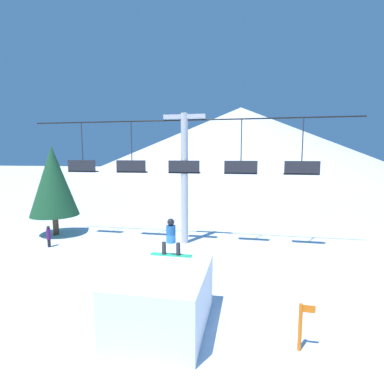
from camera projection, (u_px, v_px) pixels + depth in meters
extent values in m
plane|color=white|center=(144.00, 318.00, 9.57)|extent=(220.00, 220.00, 0.00)
cone|color=silver|center=(240.00, 140.00, 88.61)|extent=(89.42, 89.42, 18.82)
cube|color=white|center=(162.00, 299.00, 9.02)|extent=(2.63, 3.29, 1.76)
cube|color=silver|center=(175.00, 254.00, 10.47)|extent=(2.63, 0.10, 0.06)
cube|color=#1E9E6B|center=(171.00, 255.00, 10.28)|extent=(1.45, 0.26, 0.03)
cylinder|color=black|center=(164.00, 248.00, 10.30)|extent=(0.14, 0.14, 0.43)
cylinder|color=black|center=(178.00, 249.00, 10.21)|extent=(0.14, 0.14, 0.43)
cylinder|color=#1E5693|center=(171.00, 234.00, 10.19)|extent=(0.32, 0.32, 0.59)
sphere|color=black|center=(171.00, 222.00, 10.14)|extent=(0.24, 0.24, 0.24)
cylinder|color=#B2B2B7|center=(185.00, 180.00, 17.28)|extent=(0.41, 0.41, 7.53)
cube|color=#B2B2B7|center=(184.00, 117.00, 16.84)|extent=(2.40, 0.24, 0.24)
cylinder|color=black|center=(184.00, 120.00, 16.86)|extent=(18.83, 0.08, 0.08)
cylinder|color=#28282D|center=(82.00, 147.00, 18.27)|extent=(0.06, 0.06, 2.96)
cube|color=#232328|center=(83.00, 171.00, 18.46)|extent=(1.80, 0.44, 0.08)
cube|color=#232328|center=(82.00, 166.00, 18.24)|extent=(1.80, 0.08, 0.70)
cylinder|color=#28282D|center=(132.00, 147.00, 17.66)|extent=(0.06, 0.06, 2.96)
cube|color=#232328|center=(132.00, 172.00, 17.85)|extent=(1.80, 0.44, 0.08)
cube|color=#232328|center=(131.00, 166.00, 17.63)|extent=(1.80, 0.08, 0.70)
cylinder|color=#28282D|center=(184.00, 147.00, 17.05)|extent=(0.06, 0.06, 2.96)
cube|color=#232328|center=(185.00, 173.00, 17.23)|extent=(1.80, 0.44, 0.08)
cube|color=#232328|center=(184.00, 167.00, 17.01)|extent=(1.80, 0.08, 0.70)
cylinder|color=#28282D|center=(241.00, 146.00, 16.43)|extent=(0.06, 0.06, 2.96)
cube|color=#232328|center=(241.00, 173.00, 16.62)|extent=(1.80, 0.44, 0.08)
cube|color=#232328|center=(241.00, 167.00, 16.40)|extent=(1.80, 0.08, 0.70)
cylinder|color=#28282D|center=(302.00, 146.00, 15.82)|extent=(0.06, 0.06, 2.96)
cube|color=#232328|center=(301.00, 174.00, 16.01)|extent=(1.80, 0.44, 0.08)
cube|color=#232328|center=(302.00, 168.00, 15.79)|extent=(1.80, 0.08, 0.70)
cylinder|color=#4C3823|center=(56.00, 225.00, 19.47)|extent=(0.36, 0.36, 1.29)
cone|color=#194728|center=(53.00, 181.00, 19.11)|extent=(3.01, 3.01, 4.47)
cylinder|color=orange|center=(300.00, 327.00, 7.94)|extent=(0.10, 0.10, 1.31)
cube|color=orange|center=(308.00, 309.00, 7.84)|extent=(0.36, 0.02, 0.20)
cylinder|color=black|center=(49.00, 243.00, 16.92)|extent=(0.17, 0.17, 0.45)
cylinder|color=#471956|center=(49.00, 234.00, 16.86)|extent=(0.24, 0.24, 0.60)
sphere|color=#232328|center=(48.00, 227.00, 16.81)|extent=(0.18, 0.18, 0.18)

